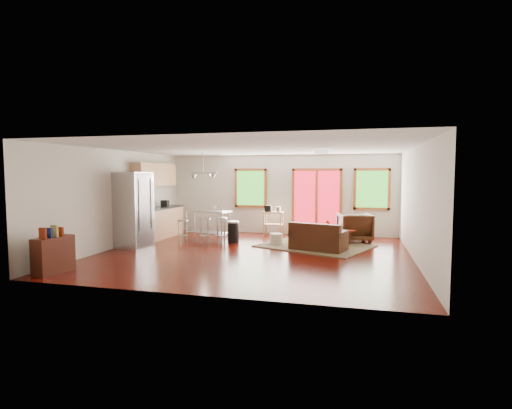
% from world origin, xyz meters
% --- Properties ---
extents(floor, '(7.50, 7.00, 0.02)m').
position_xyz_m(floor, '(0.00, 0.00, -0.01)').
color(floor, '#310602').
rests_on(floor, ground).
extents(ceiling, '(7.50, 7.00, 0.02)m').
position_xyz_m(ceiling, '(0.00, 0.00, 2.61)').
color(ceiling, silver).
rests_on(ceiling, ground).
extents(back_wall, '(7.50, 0.02, 2.60)m').
position_xyz_m(back_wall, '(0.00, 3.51, 1.30)').
color(back_wall, beige).
rests_on(back_wall, ground).
extents(left_wall, '(0.02, 7.00, 2.60)m').
position_xyz_m(left_wall, '(-3.76, 0.00, 1.30)').
color(left_wall, beige).
rests_on(left_wall, ground).
extents(right_wall, '(0.02, 7.00, 2.60)m').
position_xyz_m(right_wall, '(3.76, 0.00, 1.30)').
color(right_wall, beige).
rests_on(right_wall, ground).
extents(front_wall, '(7.50, 0.02, 2.60)m').
position_xyz_m(front_wall, '(0.00, -3.51, 1.30)').
color(front_wall, beige).
rests_on(front_wall, ground).
extents(window_left, '(1.10, 0.05, 1.30)m').
position_xyz_m(window_left, '(-1.00, 3.46, 1.50)').
color(window_left, '#1F4F13').
rests_on(window_left, back_wall).
extents(french_doors, '(1.60, 0.05, 2.10)m').
position_xyz_m(french_doors, '(1.20, 3.46, 1.10)').
color(french_doors, '#A4111F').
rests_on(french_doors, back_wall).
extents(window_right, '(1.10, 0.05, 1.30)m').
position_xyz_m(window_right, '(2.90, 3.46, 1.50)').
color(window_right, '#1F4F13').
rests_on(window_right, back_wall).
extents(rug, '(3.34, 3.00, 0.03)m').
position_xyz_m(rug, '(1.38, 1.39, 0.01)').
color(rug, '#3F5538').
rests_on(rug, floor).
extents(loveseat, '(1.52, 1.11, 0.73)m').
position_xyz_m(loveseat, '(1.51, 0.83, 0.29)').
color(loveseat, black).
rests_on(loveseat, floor).
extents(coffee_table, '(1.13, 0.91, 0.39)m').
position_xyz_m(coffee_table, '(1.80, 1.80, 0.34)').
color(coffee_table, black).
rests_on(coffee_table, floor).
extents(armchair, '(1.07, 1.03, 0.92)m').
position_xyz_m(armchair, '(2.41, 2.46, 0.46)').
color(armchair, black).
rests_on(armchair, floor).
extents(ottoman, '(0.85, 0.85, 0.43)m').
position_xyz_m(ottoman, '(1.31, 2.43, 0.21)').
color(ottoman, black).
rests_on(ottoman, floor).
extents(pouf, '(0.39, 0.39, 0.32)m').
position_xyz_m(pouf, '(0.30, 1.39, 0.16)').
color(pouf, beige).
rests_on(pouf, floor).
extents(vase, '(0.22, 0.23, 0.29)m').
position_xyz_m(vase, '(1.69, 1.66, 0.50)').
color(vase, silver).
rests_on(vase, coffee_table).
extents(book, '(0.21, 0.11, 0.29)m').
position_xyz_m(book, '(2.22, 1.72, 0.54)').
color(book, maroon).
rests_on(book, coffee_table).
extents(cabinets, '(0.64, 2.24, 2.30)m').
position_xyz_m(cabinets, '(-3.49, 1.70, 0.93)').
color(cabinets, '#AF7C56').
rests_on(cabinets, floor).
extents(refrigerator, '(0.92, 0.89, 2.02)m').
position_xyz_m(refrigerator, '(-3.34, 0.07, 1.01)').
color(refrigerator, '#B7BABC').
rests_on(refrigerator, floor).
extents(island, '(1.49, 0.87, 0.89)m').
position_xyz_m(island, '(-1.83, 1.64, 0.61)').
color(island, '#B7BABC').
rests_on(island, floor).
extents(cup, '(0.12, 0.10, 0.12)m').
position_xyz_m(cup, '(-1.60, 1.59, 1.01)').
color(cup, silver).
rests_on(cup, island).
extents(bar_stool_a, '(0.40, 0.40, 0.66)m').
position_xyz_m(bar_stool_a, '(-2.38, 1.08, 0.49)').
color(bar_stool_a, '#B7BABC').
rests_on(bar_stool_a, floor).
extents(bar_stool_b, '(0.42, 0.42, 0.74)m').
position_xyz_m(bar_stool_b, '(-1.70, 1.08, 0.55)').
color(bar_stool_b, '#B7BABC').
rests_on(bar_stool_b, floor).
extents(bar_stool_c, '(0.42, 0.42, 0.74)m').
position_xyz_m(bar_stool_c, '(-1.27, 1.23, 0.55)').
color(bar_stool_c, '#B7BABC').
rests_on(bar_stool_c, floor).
extents(trash_can, '(0.39, 0.39, 0.62)m').
position_xyz_m(trash_can, '(-0.97, 1.45, 0.31)').
color(trash_can, black).
rests_on(trash_can, floor).
extents(kitchen_cart, '(0.63, 0.41, 0.97)m').
position_xyz_m(kitchen_cart, '(-0.15, 3.00, 0.66)').
color(kitchen_cart, '#AF7C56').
rests_on(kitchen_cart, floor).
extents(bookshelf, '(0.40, 0.84, 0.96)m').
position_xyz_m(bookshelf, '(-3.35, -2.84, 0.38)').
color(bookshelf, black).
rests_on(bookshelf, floor).
extents(ceiling_flush, '(0.35, 0.35, 0.12)m').
position_xyz_m(ceiling_flush, '(1.60, 0.60, 2.53)').
color(ceiling_flush, white).
rests_on(ceiling_flush, ceiling).
extents(pendant_light, '(0.80, 0.18, 0.79)m').
position_xyz_m(pendant_light, '(-1.90, 1.50, 1.90)').
color(pendant_light, gray).
rests_on(pendant_light, ceiling).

